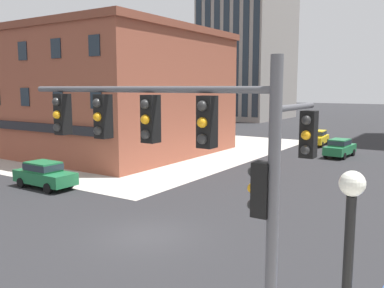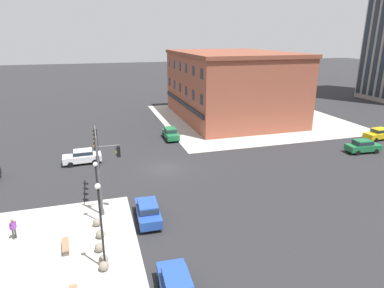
{
  "view_description": "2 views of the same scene",
  "coord_description": "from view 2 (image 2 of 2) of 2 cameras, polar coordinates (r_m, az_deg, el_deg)",
  "views": [
    {
      "loc": [
        11.18,
        -13.43,
        6.43
      ],
      "look_at": [
        0.34,
        3.2,
        3.71
      ],
      "focal_mm": 38.67,
      "sensor_mm": 36.0,
      "label": 1
    },
    {
      "loc": [
        35.4,
        -7.29,
        14.64
      ],
      "look_at": [
        1.92,
        2.67,
        3.3
      ],
      "focal_mm": 31.45,
      "sensor_mm": 36.0,
      "label": 2
    }
  ],
  "objects": [
    {
      "name": "ground_plane",
      "position": [
        38.99,
        -4.59,
        -4.13
      ],
      "size": [
        320.0,
        320.0,
        0.0
      ],
      "primitive_type": "plane",
      "color": "#262628"
    },
    {
      "name": "sidewalk_far_corner",
      "position": [
        63.47,
        9.42,
        4.4
      ],
      "size": [
        32.0,
        32.0,
        0.02
      ],
      "primitive_type": "cube",
      "color": "#B7B2A8",
      "rests_on": "ground"
    },
    {
      "name": "traffic_signal_main",
      "position": [
        29.71,
        -15.43,
        -2.06
      ],
      "size": [
        5.86,
        2.09,
        6.94
      ],
      "color": "#4C4C51",
      "rests_on": "ground"
    },
    {
      "name": "bollard_sphere_curb_a",
      "position": [
        28.72,
        -15.83,
        -12.66
      ],
      "size": [
        0.66,
        0.66,
        0.66
      ],
      "primitive_type": "sphere",
      "color": "gray",
      "rests_on": "ground"
    },
    {
      "name": "bollard_sphere_curb_b",
      "position": [
        27.16,
        -15.28,
        -14.53
      ],
      "size": [
        0.66,
        0.66,
        0.66
      ],
      "primitive_type": "sphere",
      "color": "gray",
      "rests_on": "ground"
    },
    {
      "name": "bollard_sphere_curb_c",
      "position": [
        25.72,
        -15.42,
        -16.56
      ],
      "size": [
        0.66,
        0.66,
        0.66
      ],
      "primitive_type": "sphere",
      "color": "gray",
      "rests_on": "ground"
    },
    {
      "name": "bollard_sphere_curb_d",
      "position": [
        24.5,
        -14.79,
        -18.44
      ],
      "size": [
        0.66,
        0.66,
        0.66
      ],
      "primitive_type": "sphere",
      "color": "gray",
      "rests_on": "ground"
    },
    {
      "name": "bollard_sphere_curb_e",
      "position": [
        23.96,
        -14.72,
        -19.38
      ],
      "size": [
        0.66,
        0.66,
        0.66
      ],
      "primitive_type": "sphere",
      "color": "gray",
      "rests_on": "ground"
    },
    {
      "name": "bench_near_signal",
      "position": [
        26.63,
        -20.66,
        -15.84
      ],
      "size": [
        1.84,
        0.64,
        0.49
      ],
      "color": "#8E6B4C",
      "rests_on": "ground"
    },
    {
      "name": "pedestrian_at_curb",
      "position": [
        29.11,
        -28.05,
        -12.42
      ],
      "size": [
        0.4,
        0.43,
        1.64
      ],
      "color": "#333333",
      "rests_on": "ground"
    },
    {
      "name": "street_lamp_corner_near",
      "position": [
        27.8,
        -15.77,
        -6.74
      ],
      "size": [
        0.36,
        0.36,
        5.3
      ],
      "color": "black",
      "rests_on": "ground"
    },
    {
      "name": "street_lamp_mid_sidewalk",
      "position": [
        22.18,
        -15.23,
        -12.02
      ],
      "size": [
        0.36,
        0.36,
        6.14
      ],
      "color": "black",
      "rests_on": "ground"
    },
    {
      "name": "car_main_southbound_near",
      "position": [
        42.07,
        -18.08,
        -1.98
      ],
      "size": [
        2.05,
        4.48,
        1.68
      ],
      "color": "silver",
      "rests_on": "ground"
    },
    {
      "name": "car_main_southbound_far",
      "position": [
        49.09,
        27.0,
        -0.27
      ],
      "size": [
        2.14,
        4.52,
        1.68
      ],
      "color": "#1E6B3D",
      "rests_on": "ground"
    },
    {
      "name": "car_cross_eastbound",
      "position": [
        56.32,
        29.15,
        1.56
      ],
      "size": [
        2.13,
        4.52,
        1.68
      ],
      "color": "gold",
      "rests_on": "ground"
    },
    {
      "name": "car_cross_westbound",
      "position": [
        28.34,
        -7.47,
        -11.14
      ],
      "size": [
        4.47,
        2.02,
        1.68
      ],
      "color": "#23479E",
      "rests_on": "ground"
    },
    {
      "name": "car_parked_curb",
      "position": [
        49.55,
        -3.66,
        1.87
      ],
      "size": [
        4.42,
        1.94,
        1.68
      ],
      "color": "#1E6B3D",
      "rests_on": "ground"
    },
    {
      "name": "car_cross_far",
      "position": [
        20.93,
        -2.57,
        -23.0
      ],
      "size": [
        4.47,
        2.04,
        1.68
      ],
      "color": "#23479E",
      "rests_on": "ground"
    },
    {
      "name": "storefront_block_near_corner",
      "position": [
        62.45,
        6.61,
        9.86
      ],
      "size": [
        25.43,
        18.5,
        11.87
      ],
      "color": "brown",
      "rests_on": "ground"
    }
  ]
}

